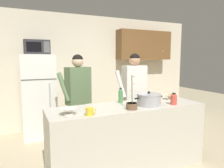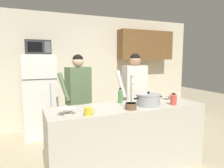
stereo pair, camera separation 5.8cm
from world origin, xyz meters
name	(u,v)px [view 1 (the left image)]	position (x,y,z in m)	size (l,w,h in m)	color
ground_plane	(127,167)	(0.00, 0.00, 0.00)	(14.00, 14.00, 0.00)	#C6B793
back_wall_unit	(93,66)	(0.26, 2.26, 1.40)	(6.00, 0.48, 2.60)	beige
kitchen_island	(128,137)	(0.00, 0.00, 0.46)	(2.23, 0.68, 0.92)	beige
refrigerator	(39,96)	(-1.05, 1.85, 0.83)	(0.64, 0.68, 1.67)	white
microwave	(37,47)	(-1.05, 1.83, 1.81)	(0.48, 0.37, 0.28)	#2D2D30
person_near_pot	(78,91)	(-0.47, 0.93, 1.03)	(0.59, 0.53, 1.66)	#726656
person_by_sink	(134,88)	(0.52, 0.72, 1.05)	(0.51, 0.42, 1.68)	black
cooking_pot	(149,99)	(0.28, -0.09, 1.01)	(0.46, 0.35, 0.20)	#ADAFB5
coffee_mug	(90,111)	(-0.65, -0.25, 0.97)	(0.13, 0.09, 0.10)	yellow
bread_bowl	(171,97)	(0.84, 0.10, 0.97)	(0.19, 0.19, 0.10)	white
empty_bowl	(69,111)	(-0.87, -0.12, 0.97)	(0.21, 0.21, 0.08)	white
bottle_near_edge	(121,96)	(0.00, 0.23, 1.03)	(0.07, 0.07, 0.23)	#4C8C4C
bottle_mid_counter	(174,99)	(0.64, -0.20, 1.00)	(0.09, 0.09, 0.17)	#D84C3F
potted_orchid	(132,105)	(-0.05, -0.19, 0.98)	(0.15, 0.15, 0.45)	brown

